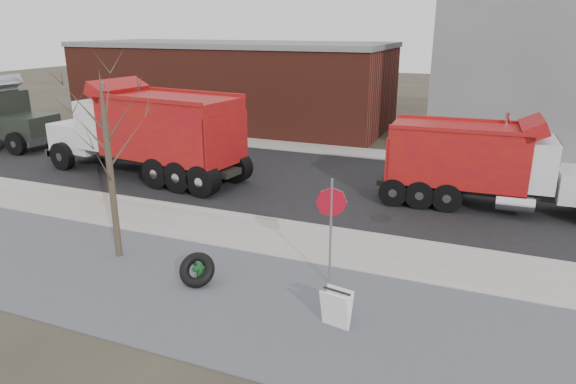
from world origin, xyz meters
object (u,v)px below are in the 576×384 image
at_px(sandwich_board, 336,309).
at_px(dump_truck_red_b, 147,130).
at_px(fire_hydrant, 200,267).
at_px(stop_sign, 331,214).
at_px(dump_truck_red_a, 487,162).
at_px(truck_tire, 197,270).

xyz_separation_m(sandwich_board, dump_truck_red_b, (-10.94, 8.21, 1.57)).
relative_size(fire_hydrant, dump_truck_red_b, 0.08).
bearing_deg(sandwich_board, stop_sign, 122.66).
bearing_deg(sandwich_board, dump_truck_red_a, 85.64).
distance_m(truck_tire, sandwich_board, 3.85).
bearing_deg(dump_truck_red_b, stop_sign, 155.33).
bearing_deg(fire_hydrant, sandwich_board, 3.24).
xyz_separation_m(fire_hydrant, dump_truck_red_a, (6.41, 8.70, 1.32)).
height_order(truck_tire, dump_truck_red_b, dump_truck_red_b).
distance_m(fire_hydrant, dump_truck_red_b, 10.42).
distance_m(fire_hydrant, truck_tire, 0.22).
relative_size(stop_sign, sandwich_board, 3.14).
distance_m(fire_hydrant, stop_sign, 3.63).
relative_size(truck_tire, dump_truck_red_a, 0.13).
bearing_deg(dump_truck_red_a, fire_hydrant, -129.05).
bearing_deg(dump_truck_red_b, sandwich_board, 150.35).
bearing_deg(dump_truck_red_a, sandwich_board, -107.78).
height_order(stop_sign, dump_truck_red_a, dump_truck_red_a).
bearing_deg(dump_truck_red_b, dump_truck_red_a, -167.46).
relative_size(stop_sign, dump_truck_red_a, 0.34).
height_order(dump_truck_red_a, dump_truck_red_b, dump_truck_red_b).
bearing_deg(dump_truck_red_b, fire_hydrant, 140.82).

